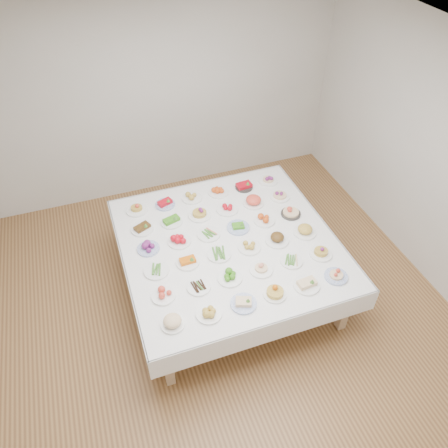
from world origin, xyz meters
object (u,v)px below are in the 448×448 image
object	(u,v)px
display_table	(229,245)
dish_0	(172,321)
dish_35	(268,178)
dish_18	(148,246)

from	to	relation	value
display_table	dish_0	world-z (taller)	dish_0
dish_35	dish_18	bearing A→B (deg)	-158.15
display_table	dish_35	size ratio (longest dim) A/B	9.68
dish_18	dish_35	world-z (taller)	dish_35
dish_0	dish_18	bearing A→B (deg)	90.11
display_table	dish_35	xyz separation A→B (m)	(0.86, 0.86, 0.12)
dish_18	display_table	bearing A→B (deg)	-11.42
display_table	dish_18	bearing A→B (deg)	168.58
dish_0	dish_18	world-z (taller)	dish_0
dish_0	dish_35	xyz separation A→B (m)	(1.71, 1.71, 0.01)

